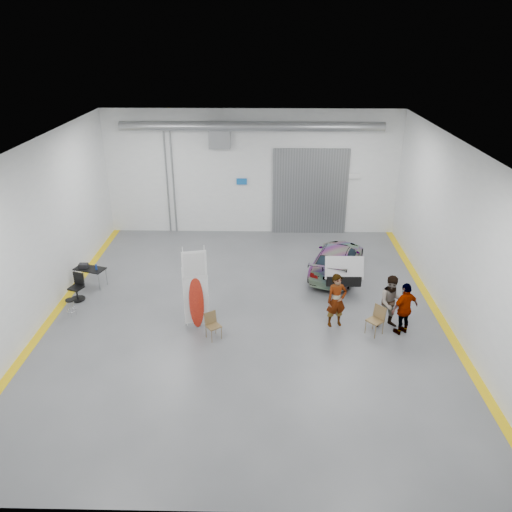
{
  "coord_description": "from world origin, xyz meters",
  "views": [
    {
      "loc": [
        0.66,
        -15.31,
        9.3
      ],
      "look_at": [
        0.31,
        1.74,
        1.5
      ],
      "focal_mm": 35.0,
      "sensor_mm": 36.0,
      "label": 1
    }
  ],
  "objects_px": {
    "folding_chair_far": "(374,326)",
    "shop_stool": "(71,307)",
    "folding_chair_near": "(214,331)",
    "office_chair": "(77,288)",
    "person_b": "(392,302)",
    "surfboard_display": "(194,295)",
    "person_a": "(337,300)",
    "work_table": "(88,268)",
    "person_c": "(405,309)",
    "sedan_car": "(337,259)"
  },
  "relations": [
    {
      "from": "folding_chair_near",
      "to": "work_table",
      "type": "distance_m",
      "value": 6.39
    },
    {
      "from": "surfboard_display",
      "to": "folding_chair_far",
      "type": "xyz_separation_m",
      "value": [
        6.0,
        -0.36,
        -0.89
      ]
    },
    {
      "from": "sedan_car",
      "to": "folding_chair_near",
      "type": "height_order",
      "value": "sedan_car"
    },
    {
      "from": "person_c",
      "to": "folding_chair_far",
      "type": "relative_size",
      "value": 1.89
    },
    {
      "from": "work_table",
      "to": "folding_chair_far",
      "type": "bearing_deg",
      "value": -16.95
    },
    {
      "from": "person_a",
      "to": "work_table",
      "type": "height_order",
      "value": "person_a"
    },
    {
      "from": "sedan_car",
      "to": "folding_chair_far",
      "type": "height_order",
      "value": "sedan_car"
    },
    {
      "from": "shop_stool",
      "to": "office_chair",
      "type": "xyz_separation_m",
      "value": [
        -0.18,
        1.17,
        0.13
      ]
    },
    {
      "from": "person_b",
      "to": "office_chair",
      "type": "relative_size",
      "value": 1.85
    },
    {
      "from": "folding_chair_near",
      "to": "folding_chair_far",
      "type": "height_order",
      "value": "folding_chair_far"
    },
    {
      "from": "person_a",
      "to": "person_b",
      "type": "xyz_separation_m",
      "value": [
        1.83,
        -0.06,
        -0.0
      ]
    },
    {
      "from": "person_c",
      "to": "surfboard_display",
      "type": "relative_size",
      "value": 0.63
    },
    {
      "from": "surfboard_display",
      "to": "office_chair",
      "type": "bearing_deg",
      "value": 146.91
    },
    {
      "from": "sedan_car",
      "to": "office_chair",
      "type": "height_order",
      "value": "sedan_car"
    },
    {
      "from": "person_a",
      "to": "work_table",
      "type": "bearing_deg",
      "value": 148.38
    },
    {
      "from": "person_c",
      "to": "work_table",
      "type": "xyz_separation_m",
      "value": [
        -11.52,
        3.16,
        -0.18
      ]
    },
    {
      "from": "work_table",
      "to": "shop_stool",
      "type": "bearing_deg",
      "value": -87.97
    },
    {
      "from": "person_b",
      "to": "surfboard_display",
      "type": "relative_size",
      "value": 0.65
    },
    {
      "from": "folding_chair_near",
      "to": "shop_stool",
      "type": "xyz_separation_m",
      "value": [
        -5.18,
        1.32,
        0.04
      ]
    },
    {
      "from": "person_b",
      "to": "office_chair",
      "type": "xyz_separation_m",
      "value": [
        -11.28,
        1.67,
        -0.5
      ]
    },
    {
      "from": "folding_chair_far",
      "to": "person_b",
      "type": "bearing_deg",
      "value": 86.47
    },
    {
      "from": "shop_stool",
      "to": "office_chair",
      "type": "bearing_deg",
      "value": 98.87
    },
    {
      "from": "person_a",
      "to": "person_c",
      "type": "relative_size",
      "value": 1.03
    },
    {
      "from": "person_c",
      "to": "office_chair",
      "type": "xyz_separation_m",
      "value": [
        -11.63,
        2.04,
        -0.48
      ]
    },
    {
      "from": "folding_chair_far",
      "to": "work_table",
      "type": "distance_m",
      "value": 11.07
    },
    {
      "from": "folding_chair_near",
      "to": "folding_chair_far",
      "type": "bearing_deg",
      "value": -32.1
    },
    {
      "from": "surfboard_display",
      "to": "shop_stool",
      "type": "relative_size",
      "value": 4.6
    },
    {
      "from": "office_chair",
      "to": "person_b",
      "type": "bearing_deg",
      "value": 11.34
    },
    {
      "from": "sedan_car",
      "to": "shop_stool",
      "type": "distance_m",
      "value": 10.46
    },
    {
      "from": "surfboard_display",
      "to": "office_chair",
      "type": "relative_size",
      "value": 2.87
    },
    {
      "from": "person_b",
      "to": "folding_chair_far",
      "type": "xyz_separation_m",
      "value": [
        -0.6,
        -0.45,
        -0.65
      ]
    },
    {
      "from": "person_c",
      "to": "folding_chair_far",
      "type": "bearing_deg",
      "value": -25.15
    },
    {
      "from": "sedan_car",
      "to": "surfboard_display",
      "type": "distance_m",
      "value": 6.8
    },
    {
      "from": "person_c",
      "to": "folding_chair_near",
      "type": "bearing_deg",
      "value": -25.32
    },
    {
      "from": "person_b",
      "to": "office_chair",
      "type": "distance_m",
      "value": 11.41
    },
    {
      "from": "surfboard_display",
      "to": "shop_stool",
      "type": "height_order",
      "value": "surfboard_display"
    },
    {
      "from": "person_c",
      "to": "shop_stool",
      "type": "xyz_separation_m",
      "value": [
        -11.44,
        0.88,
        -0.61
      ]
    },
    {
      "from": "shop_stool",
      "to": "folding_chair_near",
      "type": "bearing_deg",
      "value": -14.28
    },
    {
      "from": "folding_chair_far",
      "to": "shop_stool",
      "type": "distance_m",
      "value": 10.54
    },
    {
      "from": "person_b",
      "to": "surfboard_display",
      "type": "height_order",
      "value": "surfboard_display"
    },
    {
      "from": "person_c",
      "to": "folding_chair_near",
      "type": "height_order",
      "value": "person_c"
    },
    {
      "from": "person_c",
      "to": "folding_chair_far",
      "type": "distance_m",
      "value": 1.13
    },
    {
      "from": "person_b",
      "to": "shop_stool",
      "type": "relative_size",
      "value": 2.97
    },
    {
      "from": "folding_chair_near",
      "to": "office_chair",
      "type": "distance_m",
      "value": 5.92
    },
    {
      "from": "office_chair",
      "to": "shop_stool",
      "type": "bearing_deg",
      "value": -61.39
    },
    {
      "from": "sedan_car",
      "to": "person_c",
      "type": "relative_size",
      "value": 2.29
    },
    {
      "from": "surfboard_display",
      "to": "work_table",
      "type": "bearing_deg",
      "value": 135.42
    },
    {
      "from": "sedan_car",
      "to": "person_a",
      "type": "bearing_deg",
      "value": 100.64
    },
    {
      "from": "surfboard_display",
      "to": "folding_chair_near",
      "type": "relative_size",
      "value": 3.29
    },
    {
      "from": "folding_chair_near",
      "to": "shop_stool",
      "type": "bearing_deg",
      "value": 129.59
    }
  ]
}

